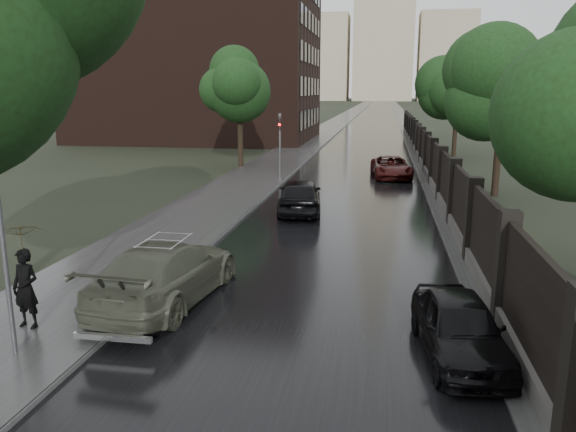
# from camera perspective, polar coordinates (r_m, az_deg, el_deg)

# --- Properties ---
(ground) EXTENTS (800.00, 800.00, 0.00)m
(ground) POSITION_cam_1_polar(r_m,az_deg,el_deg) (9.63, -2.62, -20.84)
(ground) COLOR black
(ground) RESTS_ON ground
(road) EXTENTS (8.00, 420.00, 0.02)m
(road) POSITION_cam_1_polar(r_m,az_deg,el_deg) (197.92, 9.27, 10.94)
(road) COLOR black
(road) RESTS_ON ground
(sidewalk_left) EXTENTS (4.00, 420.00, 0.16)m
(sidewalk_left) POSITION_cam_1_polar(r_m,az_deg,el_deg) (198.06, 7.50, 11.02)
(sidewalk_left) COLOR #2D2D2D
(sidewalk_left) RESTS_ON ground
(verge_right) EXTENTS (3.00, 420.00, 0.08)m
(verge_right) POSITION_cam_1_polar(r_m,az_deg,el_deg) (197.94, 10.89, 10.89)
(verge_right) COLOR #2D2D2D
(verge_right) RESTS_ON ground
(fence_right) EXTENTS (0.45, 75.72, 2.70)m
(fence_right) POSITION_cam_1_polar(r_m,az_deg,el_deg) (40.18, 13.71, 6.14)
(fence_right) COLOR #383533
(fence_right) RESTS_ON ground
(tree_left_far) EXTENTS (4.25, 4.25, 7.39)m
(tree_left_far) POSITION_cam_1_polar(r_m,az_deg,el_deg) (39.07, -4.95, 12.49)
(tree_left_far) COLOR black
(tree_left_far) RESTS_ON ground
(tree_right_b) EXTENTS (4.08, 4.08, 7.01)m
(tree_right_b) POSITION_cam_1_polar(r_m,az_deg,el_deg) (30.39, 20.94, 11.15)
(tree_right_b) COLOR black
(tree_right_b) RESTS_ON ground
(tree_right_c) EXTENTS (4.08, 4.08, 7.01)m
(tree_right_c) POSITION_cam_1_polar(r_m,az_deg,el_deg) (48.18, 16.83, 11.68)
(tree_right_c) COLOR black
(tree_right_c) RESTS_ON ground
(lamp_post) EXTENTS (0.25, 0.12, 5.11)m
(lamp_post) POSITION_cam_1_polar(r_m,az_deg,el_deg) (12.05, -27.09, -1.42)
(lamp_post) COLOR #59595E
(lamp_post) RESTS_ON ground
(traffic_light) EXTENTS (0.16, 0.32, 4.00)m
(traffic_light) POSITION_cam_1_polar(r_m,az_deg,el_deg) (33.51, -0.83, 7.65)
(traffic_light) COLOR #59595E
(traffic_light) RESTS_ON ground
(brick_building) EXTENTS (24.00, 18.00, 20.00)m
(brick_building) POSITION_cam_1_polar(r_m,az_deg,el_deg) (63.19, -9.01, 16.75)
(brick_building) COLOR black
(brick_building) RESTS_ON ground
(stalinist_tower) EXTENTS (92.00, 30.00, 159.00)m
(stalinist_tower) POSITION_cam_1_polar(r_m,az_deg,el_deg) (309.61, 9.74, 18.60)
(stalinist_tower) COLOR tan
(stalinist_tower) RESTS_ON ground
(volga_sedan) EXTENTS (2.70, 5.63, 1.58)m
(volga_sedan) POSITION_cam_1_polar(r_m,az_deg,el_deg) (14.68, -12.31, -5.59)
(volga_sedan) COLOR #4B4E3E
(volga_sedan) RESTS_ON ground
(hatchback_left) EXTENTS (2.39, 4.78, 1.56)m
(hatchback_left) POSITION_cam_1_polar(r_m,az_deg,el_deg) (24.68, 1.19, 2.07)
(hatchback_left) COLOR black
(hatchback_left) RESTS_ON ground
(car_right_near) EXTENTS (1.97, 3.95, 1.29)m
(car_right_near) POSITION_cam_1_polar(r_m,az_deg,el_deg) (12.04, 17.03, -10.73)
(car_right_near) COLOR black
(car_right_near) RESTS_ON ground
(car_right_far) EXTENTS (2.73, 5.04, 1.34)m
(car_right_far) POSITION_cam_1_polar(r_m,az_deg,el_deg) (35.34, 10.44, 4.89)
(car_right_far) COLOR black
(car_right_far) RESTS_ON ground
(pedestrian_umbrella) EXTENTS (1.18, 1.19, 2.80)m
(pedestrian_umbrella) POSITION_cam_1_polar(r_m,az_deg,el_deg) (13.44, -25.48, -2.78)
(pedestrian_umbrella) COLOR black
(pedestrian_umbrella) RESTS_ON sidewalk_left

